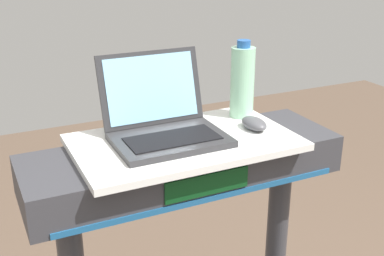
{
  "coord_description": "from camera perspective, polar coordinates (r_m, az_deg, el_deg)",
  "views": [
    {
      "loc": [
        -0.53,
        -0.45,
        1.65
      ],
      "look_at": [
        0.0,
        0.65,
        1.18
      ],
      "focal_mm": 46.1,
      "sensor_mm": 36.0,
      "label": 1
    }
  ],
  "objects": [
    {
      "name": "laptop",
      "position": [
        1.36,
        -3.27,
        0.69
      ],
      "size": [
        0.3,
        0.27,
        0.22
      ],
      "rotation": [
        0.0,
        0.0,
        -0.08
      ],
      "color": "#2D2D30",
      "rests_on": "desk_board"
    },
    {
      "name": "water_bottle",
      "position": [
        1.52,
        5.84,
        5.39
      ],
      "size": [
        0.07,
        0.07,
        0.24
      ],
      "color": "#9EDBB2",
      "rests_on": "desk_board"
    },
    {
      "name": "desk_board",
      "position": [
        1.37,
        -0.9,
        -1.66
      ],
      "size": [
        0.61,
        0.37,
        0.02
      ],
      "primitive_type": "cube",
      "color": "white",
      "rests_on": "treadmill_base"
    },
    {
      "name": "computer_mouse",
      "position": [
        1.45,
        7.19,
        0.52
      ],
      "size": [
        0.06,
        0.1,
        0.03
      ],
      "primitive_type": "ellipsoid",
      "rotation": [
        0.0,
        0.0,
        -0.01
      ],
      "color": "#4C4C51",
      "rests_on": "desk_board"
    }
  ]
}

